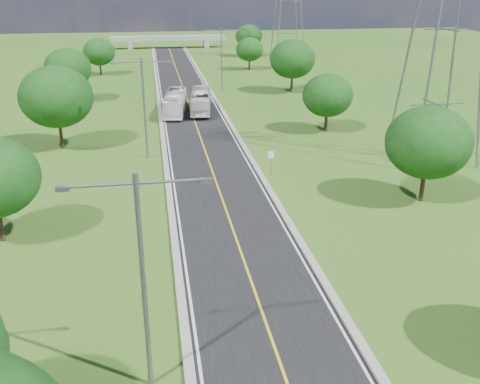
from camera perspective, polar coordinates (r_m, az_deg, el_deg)
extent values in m
plane|color=#2E5B19|center=(69.67, -4.90, 7.61)|extent=(260.00, 260.00, 0.00)
cube|color=black|center=(75.49, -5.29, 8.72)|extent=(8.00, 150.00, 0.06)
cube|color=gray|center=(75.30, -8.55, 8.60)|extent=(0.50, 150.00, 0.22)
cube|color=gray|center=(75.88, -2.05, 8.93)|extent=(0.50, 150.00, 0.22)
cylinder|color=slate|center=(49.13, 3.31, 3.10)|extent=(0.08, 0.08, 2.40)
cube|color=white|center=(48.86, 3.33, 3.98)|extent=(0.55, 0.04, 0.70)
cube|color=gray|center=(148.34, -11.61, 15.11)|extent=(1.20, 3.00, 2.00)
cube|color=gray|center=(149.04, -3.63, 15.51)|extent=(1.20, 3.00, 2.00)
cube|color=gray|center=(148.19, -7.65, 15.96)|extent=(30.00, 3.00, 1.20)
cylinder|color=slate|center=(22.74, -10.23, -9.99)|extent=(0.22, 0.22, 10.00)
cylinder|color=slate|center=(20.83, -14.90, 0.68)|extent=(2.80, 0.12, 0.12)
cylinder|color=slate|center=(20.72, -7.19, 1.15)|extent=(2.80, 0.12, 0.12)
cube|color=slate|center=(21.02, -18.41, 0.34)|extent=(0.50, 0.25, 0.18)
cube|color=slate|center=(20.81, -3.61, 1.24)|extent=(0.50, 0.25, 0.18)
cylinder|color=slate|center=(53.74, -10.15, 8.63)|extent=(0.22, 0.22, 10.00)
cylinder|color=slate|center=(52.96, -12.04, 13.38)|extent=(2.80, 0.12, 0.12)
cylinder|color=slate|center=(52.92, -8.93, 13.58)|extent=(2.80, 0.12, 0.12)
cube|color=slate|center=(53.04, -13.47, 13.22)|extent=(0.50, 0.25, 0.18)
cube|color=slate|center=(52.95, -7.48, 13.60)|extent=(0.50, 0.25, 0.18)
cylinder|color=slate|center=(86.95, -1.98, 13.83)|extent=(0.22, 0.22, 10.00)
cylinder|color=slate|center=(86.28, -2.98, 16.83)|extent=(2.80, 0.12, 0.12)
cylinder|color=slate|center=(86.64, -1.06, 16.87)|extent=(2.80, 0.12, 0.12)
cube|color=slate|center=(86.15, -3.88, 16.77)|extent=(0.50, 0.25, 0.18)
cube|color=slate|center=(86.85, -0.17, 16.86)|extent=(0.50, 0.25, 0.18)
cylinder|color=black|center=(40.13, -24.24, -3.02)|extent=(0.36, 0.36, 2.70)
cylinder|color=black|center=(60.20, -18.56, 5.91)|extent=(0.36, 0.36, 3.24)
ellipsoid|color=#143D10|center=(59.32, -19.02, 9.59)|extent=(7.56, 7.56, 6.43)
cylinder|color=black|center=(83.69, -17.63, 10.07)|extent=(0.36, 0.36, 2.88)
ellipsoid|color=#143D10|center=(83.12, -17.90, 12.44)|extent=(6.72, 6.72, 5.71)
cylinder|color=black|center=(106.97, -14.65, 12.61)|extent=(0.36, 0.36, 2.52)
ellipsoid|color=#143D10|center=(106.56, -14.81, 14.24)|extent=(5.88, 5.88, 5.00)
cylinder|color=black|center=(45.66, 18.90, 0.78)|extent=(0.36, 0.36, 2.88)
ellipsoid|color=#143D10|center=(44.60, 19.44, 5.01)|extent=(6.72, 6.72, 5.71)
cylinder|color=black|center=(64.65, 9.17, 7.46)|extent=(0.36, 0.36, 2.52)
ellipsoid|color=#143D10|center=(63.98, 9.33, 10.14)|extent=(5.88, 5.88, 5.00)
cylinder|color=black|center=(87.66, 5.52, 11.51)|extent=(0.36, 0.36, 3.06)
ellipsoid|color=#143D10|center=(87.09, 5.61, 13.94)|extent=(7.14, 7.14, 6.07)
cylinder|color=black|center=(110.32, 1.00, 13.49)|extent=(0.36, 0.36, 2.34)
ellipsoid|color=#143D10|center=(109.95, 1.01, 14.97)|extent=(5.46, 5.46, 4.64)
cylinder|color=black|center=(130.43, 0.94, 14.84)|extent=(0.36, 0.36, 2.70)
ellipsoid|color=#143D10|center=(130.08, 0.95, 16.28)|extent=(6.30, 6.30, 5.36)
imported|color=silver|center=(73.88, -4.21, 9.67)|extent=(3.70, 10.88, 2.97)
imported|color=white|center=(73.16, -6.93, 9.45)|extent=(3.79, 10.81, 2.95)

